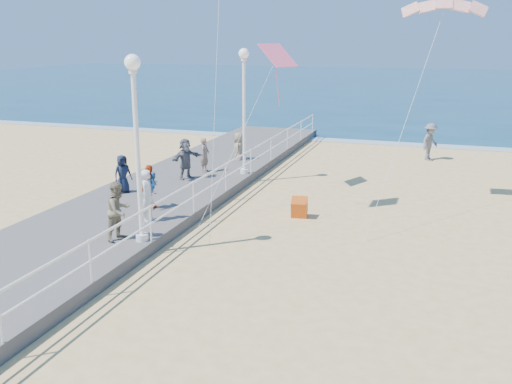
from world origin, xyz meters
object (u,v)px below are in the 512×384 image
(beach_walker_a, at_px, (430,142))
(lamp_post_far, at_px, (244,98))
(spectator_3, at_px, (149,187))
(spectator_5, at_px, (186,159))
(lamp_post_mid, at_px, (136,130))
(spectator_1, at_px, (119,211))
(spectator_6, at_px, (205,155))
(woman_holding_toddler, at_px, (148,195))
(toddler_held, at_px, (154,183))
(spectator_4, at_px, (123,174))
(beach_walker_c, at_px, (239,150))
(box_kite, at_px, (299,209))

(beach_walker_a, bearing_deg, lamp_post_far, 162.91)
(spectator_3, relative_size, spectator_5, 0.90)
(lamp_post_mid, bearing_deg, spectator_1, -172.25)
(lamp_post_mid, distance_m, spectator_6, 9.28)
(woman_holding_toddler, xyz_separation_m, toddler_held, (0.15, 0.15, 0.37))
(spectator_4, bearing_deg, spectator_3, -96.73)
(beach_walker_c, bearing_deg, box_kite, 24.01)
(spectator_1, xyz_separation_m, beach_walker_c, (-0.58, 11.79, -0.42))
(beach_walker_a, bearing_deg, lamp_post_mid, -176.36)
(toddler_held, xyz_separation_m, spectator_3, (-0.79, 1.09, -0.45))
(spectator_1, bearing_deg, spectator_3, 23.86)
(spectator_1, bearing_deg, spectator_5, 21.63)
(beach_walker_c, bearing_deg, woman_holding_toddler, -7.72)
(toddler_held, height_order, beach_walker_a, toddler_held)
(lamp_post_mid, height_order, spectator_1, lamp_post_mid)
(box_kite, bearing_deg, toddler_held, -152.64)
(box_kite, bearing_deg, spectator_1, -138.77)
(spectator_5, xyz_separation_m, box_kite, (5.54, -2.49, -0.95))
(lamp_post_mid, xyz_separation_m, spectator_3, (-1.35, 2.99, -2.49))
(spectator_1, bearing_deg, box_kite, -29.01)
(spectator_5, relative_size, spectator_6, 1.13)
(spectator_6, xyz_separation_m, beach_walker_a, (9.28, 7.68, -0.20))
(lamp_post_mid, xyz_separation_m, spectator_6, (-1.76, 8.76, -2.51))
(lamp_post_mid, height_order, beach_walker_c, lamp_post_mid)
(spectator_1, relative_size, spectator_6, 1.16)
(lamp_post_far, bearing_deg, spectator_1, -94.19)
(spectator_6, height_order, box_kite, spectator_6)
(woman_holding_toddler, distance_m, spectator_6, 7.09)
(spectator_6, bearing_deg, woman_holding_toddler, -171.39)
(box_kite, bearing_deg, spectator_3, -167.58)
(lamp_post_far, bearing_deg, beach_walker_c, 114.80)
(lamp_post_mid, relative_size, beach_walker_a, 2.78)
(woman_holding_toddler, bearing_deg, spectator_1, -172.84)
(spectator_4, height_order, spectator_6, spectator_6)
(woman_holding_toddler, bearing_deg, spectator_5, 18.95)
(lamp_post_far, bearing_deg, spectator_6, -172.23)
(toddler_held, distance_m, spectator_5, 5.64)
(spectator_3, xyz_separation_m, box_kite, (4.87, 1.86, -0.87))
(woman_holding_toddler, xyz_separation_m, spectator_5, (-1.31, 5.58, 0.01))
(woman_holding_toddler, relative_size, toddler_held, 2.28)
(woman_holding_toddler, relative_size, box_kite, 2.82)
(lamp_post_mid, height_order, box_kite, lamp_post_mid)
(woman_holding_toddler, height_order, spectator_5, spectator_5)
(spectator_5, distance_m, beach_walker_a, 13.19)
(woman_holding_toddler, bearing_deg, lamp_post_far, 0.19)
(spectator_3, distance_m, spectator_5, 4.40)
(beach_walker_c, bearing_deg, spectator_5, -20.83)
(toddler_held, height_order, spectator_3, toddler_held)
(spectator_4, distance_m, box_kite, 6.93)
(spectator_1, height_order, spectator_4, spectator_1)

